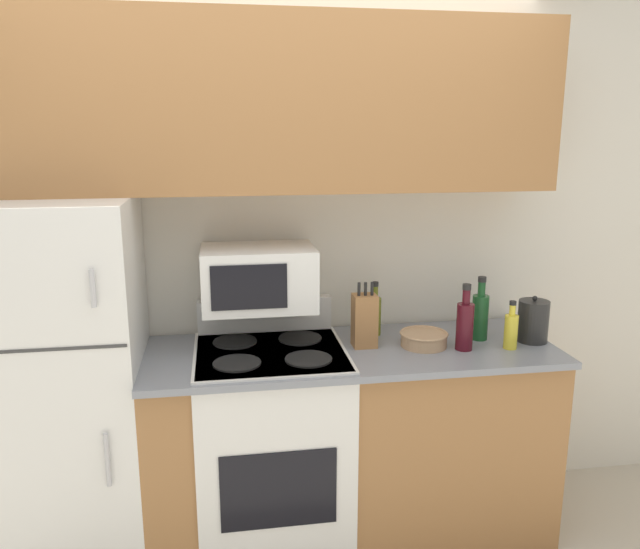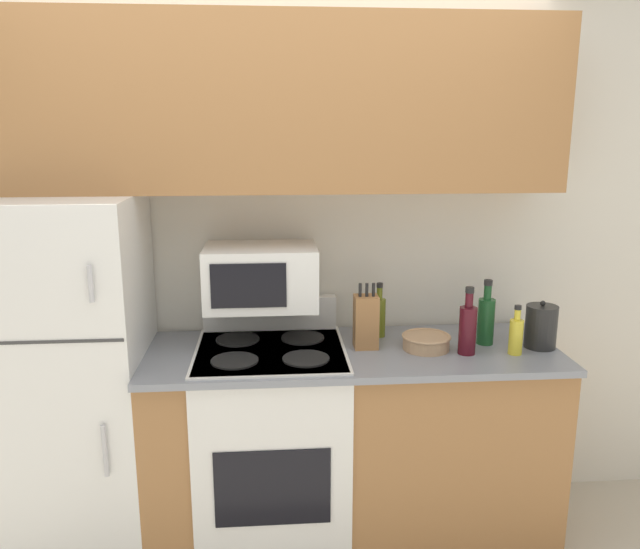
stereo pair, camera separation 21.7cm
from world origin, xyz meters
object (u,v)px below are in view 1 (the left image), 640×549
refrigerator (68,390)px  kettle (533,321)px  stove (272,445)px  bottle_cooking_spray (511,330)px  bottle_wine_green (480,315)px  knife_block (364,320)px  bottle_olive_oil (375,314)px  bowl (424,339)px  bottle_wine_red (465,324)px  microwave (258,277)px

refrigerator → kettle: 2.08m
kettle → stove: bearing=178.1°
bottle_cooking_spray → bottle_wine_green: size_ratio=0.73×
bottle_wine_green → knife_block: bearing=-179.2°
stove → bottle_olive_oil: 0.77m
stove → bowl: stove is taller
knife_block → bowl: 0.28m
knife_block → kettle: knife_block is taller
bottle_wine_red → bottle_olive_oil: bearing=142.5°
stove → bottle_olive_oil: (0.51, 0.17, 0.55)m
microwave → bowl: size_ratio=2.29×
refrigerator → bottle_cooking_spray: (1.93, -0.13, 0.21)m
knife_block → bottle_olive_oil: size_ratio=1.15×
bottle_wine_green → bottle_wine_red: bearing=-135.5°
refrigerator → bowl: 1.56m
microwave → bottle_wine_green: 1.04m
kettle → bottle_cooking_spray: bearing=-152.2°
refrigerator → bottle_wine_green: (1.84, 0.01, 0.24)m
knife_block → bottle_wine_green: (0.55, 0.01, -0.00)m
refrigerator → bowl: bearing=-1.5°
stove → bottle_cooking_spray: (1.07, -0.12, 0.53)m
bottle_olive_oil → knife_block: bearing=-119.8°
knife_block → bowl: bearing=-9.4°
bowl → bottle_cooking_spray: size_ratio=1.00×
refrigerator → microwave: 0.94m
knife_block → bowl: size_ratio=1.37×
microwave → bottle_cooking_spray: size_ratio=2.28×
kettle → bottle_wine_green: bearing=163.8°
bottle_wine_green → microwave: bearing=174.4°
kettle → microwave: bearing=172.4°
bottle_cooking_spray → kettle: size_ratio=1.01×
refrigerator → bottle_olive_oil: bearing=6.3°
stove → bottle_wine_green: bearing=1.5°
bowl → bottle_wine_red: bottle_wine_red is taller
bottle_wine_red → bottle_cooking_spray: bearing=-5.8°
bowl → bottle_wine_red: size_ratio=0.73×
bottle_cooking_spray → kettle: bottle_cooking_spray is taller
microwave → bottle_olive_oil: size_ratio=1.93×
refrigerator → stove: bearing=-1.1°
bottle_cooking_spray → bottle_olive_oil: (-0.55, 0.28, 0.02)m
bottle_olive_oil → bottle_wine_green: bearing=-16.9°
bottle_wine_red → stove: bearing=173.7°
bottle_wine_green → bottle_olive_oil: bearing=163.1°
bottle_wine_green → kettle: (0.23, -0.07, -0.02)m
bowl → bottle_wine_red: bearing=-23.3°
stove → microwave: microwave is taller
stove → bowl: bearing=-2.1°
bottle_olive_oil → bowl: bearing=-47.0°
bottle_wine_red → bottle_wine_green: (0.12, 0.12, 0.00)m
bowl → bottle_wine_green: (0.29, 0.05, 0.08)m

